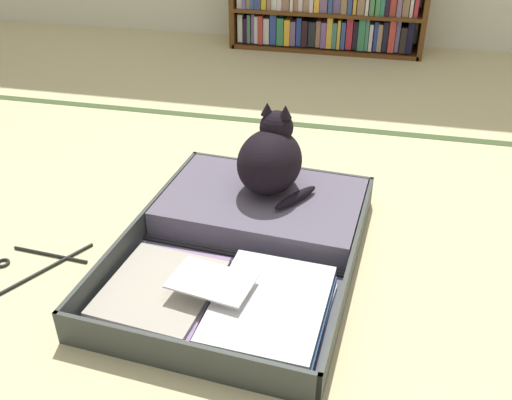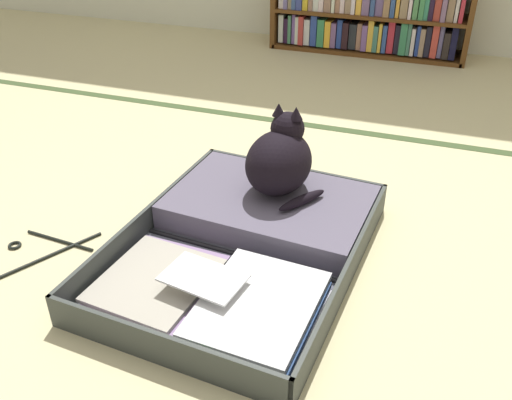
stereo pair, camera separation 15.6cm
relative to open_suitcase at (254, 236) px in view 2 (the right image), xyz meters
name	(u,v)px [view 2 (the right image)]	position (x,y,z in m)	size (l,w,h in m)	color
ground_plane	(259,272)	(0.06, -0.11, -0.04)	(10.00, 10.00, 0.00)	#CBC08D
tatami_border	(337,129)	(0.06, 0.95, -0.04)	(4.80, 0.05, 0.00)	#3B4E2A
open_suitcase	(254,236)	(0.00, 0.00, 0.00)	(0.73, 0.94, 0.10)	#353936
black_cat	(281,160)	(0.02, 0.20, 0.17)	(0.28, 0.29, 0.28)	black
clothes_hanger	(26,257)	(-0.63, -0.28, -0.04)	(0.32, 0.41, 0.01)	black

